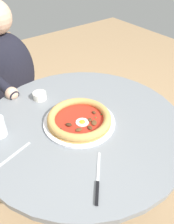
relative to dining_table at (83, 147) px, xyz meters
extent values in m
cube|color=tan|center=(0.00, 0.00, -0.60)|extent=(6.00, 6.00, 0.02)
cylinder|color=gray|center=(0.00, 0.00, 0.15)|extent=(0.95, 0.95, 0.03)
cylinder|color=slate|center=(0.00, 0.00, -0.22)|extent=(0.10, 0.10, 0.71)
cylinder|color=slate|center=(0.00, 0.00, -0.58)|extent=(0.42, 0.42, 0.02)
cylinder|color=white|center=(-0.02, 0.01, 0.17)|extent=(0.33, 0.33, 0.01)
cylinder|color=tan|center=(-0.02, 0.01, 0.18)|extent=(0.29, 0.29, 0.01)
torus|color=tan|center=(-0.02, 0.01, 0.19)|extent=(0.29, 0.29, 0.04)
cylinder|color=red|center=(-0.02, 0.01, 0.18)|extent=(0.27, 0.27, 0.00)
cylinder|color=white|center=(-0.02, -0.02, 0.19)|extent=(0.06, 0.06, 0.00)
ellipsoid|color=yellow|center=(-0.02, -0.02, 0.19)|extent=(0.03, 0.03, 0.02)
ellipsoid|color=#3D2314|center=(-0.08, 0.00, 0.19)|extent=(0.03, 0.04, 0.01)
ellipsoid|color=#3D2314|center=(-0.13, 0.00, 0.19)|extent=(0.04, 0.03, 0.01)
ellipsoid|color=#4C2D19|center=(0.07, 0.00, 0.19)|extent=(0.02, 0.02, 0.01)
ellipsoid|color=brown|center=(0.02, -0.06, 0.19)|extent=(0.04, 0.04, 0.01)
ellipsoid|color=#4C2D19|center=(0.02, -0.03, 0.19)|extent=(0.03, 0.03, 0.01)
ellipsoid|color=#4C2D19|center=(-0.01, -0.07, 0.19)|extent=(0.03, 0.03, 0.01)
ellipsoid|color=brown|center=(-0.06, -0.05, 0.19)|extent=(0.03, 0.03, 0.01)
ellipsoid|color=#2D6B28|center=(0.09, -0.03, 0.19)|extent=(0.01, 0.01, 0.00)
ellipsoid|color=#2D6B28|center=(0.05, -0.03, 0.19)|extent=(0.01, 0.01, 0.00)
ellipsoid|color=#2D6B28|center=(0.01, 0.12, 0.19)|extent=(0.01, 0.01, 0.00)
cube|color=silver|center=(-0.11, -0.24, 0.17)|extent=(0.10, 0.11, 0.00)
cube|color=black|center=(-0.18, -0.33, 0.17)|extent=(0.07, 0.07, 0.01)
cylinder|color=white|center=(-0.07, 0.29, 0.18)|extent=(0.07, 0.07, 0.04)
cylinder|color=olive|center=(-0.07, 0.29, 0.19)|extent=(0.06, 0.06, 0.01)
cube|color=#BCBCC1|center=(-0.34, 0.01, 0.17)|extent=(0.17, 0.06, 0.00)
cube|color=#282833|center=(-0.08, 0.72, -0.37)|extent=(0.37, 0.32, 0.45)
ellipsoid|color=black|center=(-0.08, 0.72, 0.13)|extent=(0.40, 0.26, 0.54)
cylinder|color=black|center=(-0.20, 0.49, 0.21)|extent=(0.11, 0.27, 0.12)
sphere|color=tan|center=(-0.18, 0.39, 0.19)|extent=(0.07, 0.07, 0.07)
cube|color=#957050|center=(-0.08, 0.77, -0.12)|extent=(0.46, 0.46, 0.02)
cylinder|color=#8E6B4C|center=(-0.25, 0.56, -0.36)|extent=(0.02, 0.02, 0.46)
cylinder|color=#8E6B4C|center=(0.13, 0.60, -0.36)|extent=(0.02, 0.02, 0.46)
cylinder|color=#8E6B4C|center=(0.09, 0.98, -0.36)|extent=(0.02, 0.02, 0.46)
camera|label=1|loc=(-0.47, -0.65, 0.87)|focal=36.99mm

